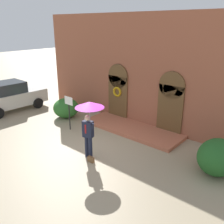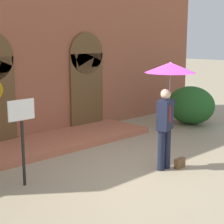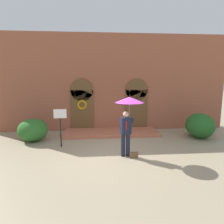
{
  "view_description": "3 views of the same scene",
  "coord_description": "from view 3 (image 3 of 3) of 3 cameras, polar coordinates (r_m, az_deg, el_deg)",
  "views": [
    {
      "loc": [
        6.83,
        -6.29,
        5.07
      ],
      "look_at": [
        -0.21,
        1.82,
        1.25
      ],
      "focal_mm": 40.0,
      "sensor_mm": 36.0,
      "label": 1
    },
    {
      "loc": [
        -5.99,
        -5.16,
        2.86
      ],
      "look_at": [
        0.33,
        1.43,
        1.06
      ],
      "focal_mm": 60.0,
      "sensor_mm": 36.0,
      "label": 2
    },
    {
      "loc": [
        -0.82,
        -7.72,
        3.03
      ],
      "look_at": [
        -0.06,
        1.37,
        1.52
      ],
      "focal_mm": 32.0,
      "sensor_mm": 36.0,
      "label": 3
    }
  ],
  "objects": [
    {
      "name": "shrub_left",
      "position": [
        10.6,
        -21.68,
        -4.78
      ],
      "size": [
        1.42,
        1.44,
        1.11
      ],
      "primitive_type": "ellipsoid",
      "color": "#2D6B28",
      "rests_on": "ground"
    },
    {
      "name": "handbag",
      "position": [
        7.99,
        6.4,
        -12.09
      ],
      "size": [
        0.28,
        0.13,
        0.22
      ],
      "primitive_type": "cube",
      "rotation": [
        0.0,
        0.0,
        0.03
      ],
      "color": "brown",
      "rests_on": "ground"
    },
    {
      "name": "person_with_umbrella",
      "position": [
        7.67,
        4.72,
        1.0
      ],
      "size": [
        1.1,
        1.1,
        2.36
      ],
      "color": "#191E33",
      "rests_on": "ground"
    },
    {
      "name": "sign_post",
      "position": [
        9.15,
        -14.55,
        -2.67
      ],
      "size": [
        0.56,
        0.06,
        1.72
      ],
      "color": "black",
      "rests_on": "ground"
    },
    {
      "name": "ground_plane",
      "position": [
        8.33,
        1.24,
        -11.91
      ],
      "size": [
        80.0,
        80.0,
        0.0
      ],
      "primitive_type": "plane",
      "color": "tan"
    },
    {
      "name": "shrub_right",
      "position": [
        11.37,
        23.82,
        -3.54
      ],
      "size": [
        1.39,
        1.66,
        1.28
      ],
      "primitive_type": "ellipsoid",
      "color": "#235B23",
      "rests_on": "ground"
    },
    {
      "name": "building_facade",
      "position": [
        11.91,
        -0.81,
        7.72
      ],
      "size": [
        14.0,
        2.3,
        5.6
      ],
      "color": "#9E563D",
      "rests_on": "ground"
    }
  ]
}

